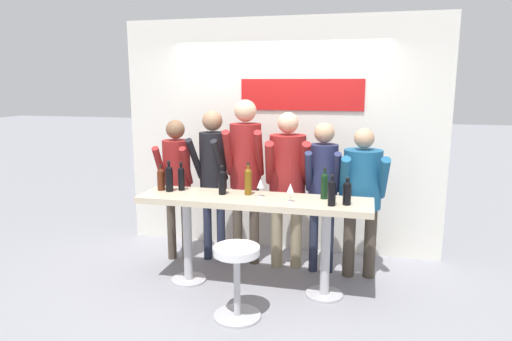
% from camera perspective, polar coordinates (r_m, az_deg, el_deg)
% --- Properties ---
extents(ground_plane, '(40.00, 40.00, 0.00)m').
position_cam_1_polar(ground_plane, '(4.73, -0.25, -14.44)').
color(ground_plane, gray).
extents(back_wall, '(3.86, 0.12, 2.78)m').
position_cam_1_polar(back_wall, '(5.53, 2.93, 4.34)').
color(back_wall, silver).
rests_on(back_wall, ground_plane).
extents(tasting_table, '(2.26, 0.55, 0.94)m').
position_cam_1_polar(tasting_table, '(4.46, -0.26, -5.31)').
color(tasting_table, beige).
rests_on(tasting_table, ground_plane).
extents(bar_stool, '(0.42, 0.42, 0.65)m').
position_cam_1_polar(bar_stool, '(4.03, -2.45, -12.40)').
color(bar_stool, '#B2B2B7').
rests_on(bar_stool, ground_plane).
extents(person_far_left, '(0.42, 0.53, 1.62)m').
position_cam_1_polar(person_far_left, '(5.23, -9.89, -0.40)').
color(person_far_left, '#473D33').
rests_on(person_far_left, ground_plane).
extents(person_left, '(0.38, 0.52, 1.73)m').
position_cam_1_polar(person_left, '(5.13, -5.42, 0.38)').
color(person_left, '#23283D').
rests_on(person_left, ground_plane).
extents(person_center_left, '(0.47, 0.60, 1.85)m').
position_cam_1_polar(person_center_left, '(5.00, -1.32, 0.95)').
color(person_center_left, '#473D33').
rests_on(person_center_left, ground_plane).
extents(person_center, '(0.53, 0.62, 1.72)m').
position_cam_1_polar(person_center, '(4.92, 3.95, -0.42)').
color(person_center, gray).
rests_on(person_center, ground_plane).
extents(person_center_right, '(0.38, 0.50, 1.63)m').
position_cam_1_polar(person_center_right, '(4.84, 8.37, -1.20)').
color(person_center_right, '#23283D').
rests_on(person_center_right, ground_plane).
extents(person_right, '(0.50, 0.57, 1.58)m').
position_cam_1_polar(person_right, '(4.80, 13.12, -2.11)').
color(person_right, '#473D33').
rests_on(person_right, ground_plane).
extents(wine_bottle_0, '(0.08, 0.08, 0.29)m').
position_cam_1_polar(wine_bottle_0, '(4.52, -4.24, -1.32)').
color(wine_bottle_0, black).
rests_on(wine_bottle_0, tasting_table).
extents(wine_bottle_1, '(0.07, 0.07, 0.29)m').
position_cam_1_polar(wine_bottle_1, '(4.15, 9.47, -2.60)').
color(wine_bottle_1, black).
rests_on(wine_bottle_1, tasting_table).
extents(wine_bottle_2, '(0.07, 0.07, 0.30)m').
position_cam_1_polar(wine_bottle_2, '(4.74, -9.33, -0.85)').
color(wine_bottle_2, black).
rests_on(wine_bottle_2, tasting_table).
extents(wine_bottle_3, '(0.07, 0.07, 0.32)m').
position_cam_1_polar(wine_bottle_3, '(4.49, -0.99, -1.22)').
color(wine_bottle_3, brown).
rests_on(wine_bottle_3, tasting_table).
extents(wine_bottle_4, '(0.08, 0.08, 0.26)m').
position_cam_1_polar(wine_bottle_4, '(4.79, -11.79, -0.96)').
color(wine_bottle_4, '#4C1E0F').
rests_on(wine_bottle_4, tasting_table).
extents(wine_bottle_5, '(0.07, 0.07, 0.25)m').
position_cam_1_polar(wine_bottle_5, '(4.21, 11.31, -2.65)').
color(wine_bottle_5, black).
rests_on(wine_bottle_5, tasting_table).
extents(wine_bottle_6, '(0.08, 0.08, 0.32)m').
position_cam_1_polar(wine_bottle_6, '(4.71, -10.80, -0.85)').
color(wine_bottle_6, black).
rests_on(wine_bottle_6, tasting_table).
extents(wine_bottle_7, '(0.07, 0.07, 0.30)m').
position_cam_1_polar(wine_bottle_7, '(4.39, 8.56, -1.75)').
color(wine_bottle_7, black).
rests_on(wine_bottle_7, tasting_table).
extents(wine_glass_0, '(0.07, 0.07, 0.18)m').
position_cam_1_polar(wine_glass_0, '(4.24, 4.32, -2.29)').
color(wine_glass_0, silver).
rests_on(wine_glass_0, tasting_table).
extents(wine_glass_1, '(0.07, 0.07, 0.18)m').
position_cam_1_polar(wine_glass_1, '(4.42, 0.56, -1.69)').
color(wine_glass_1, silver).
rests_on(wine_glass_1, tasting_table).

